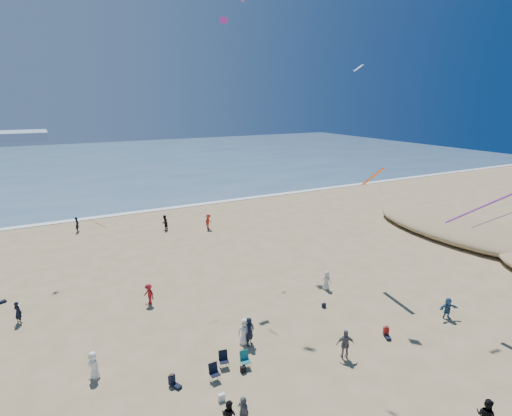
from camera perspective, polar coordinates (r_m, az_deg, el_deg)
ocean at (r=105.94m, az=-23.93°, el=5.76°), size 220.00×100.00×0.06m
surf_line at (r=57.13m, az=-19.64°, el=-0.98°), size 220.00×1.20×0.08m
standing_flyers at (r=31.22m, az=-3.02°, el=-11.96°), size 28.10×41.81×1.92m
seated_group at (r=23.13m, az=2.57°, el=-24.33°), size 24.04×32.08×0.84m
chair_cluster at (r=24.57m, az=-3.98°, el=-21.39°), size 2.64×1.46×1.00m
white_tote at (r=23.01m, az=-4.96°, el=-25.34°), size 0.35×0.20×0.40m
black_backpack at (r=24.70m, az=-1.86°, el=-22.04°), size 0.30×0.22×0.38m
navy_bag at (r=31.33m, az=9.67°, el=-13.55°), size 0.28×0.18×0.34m
kites_aloft at (r=28.53m, az=6.49°, el=16.37°), size 37.53×45.19×27.71m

